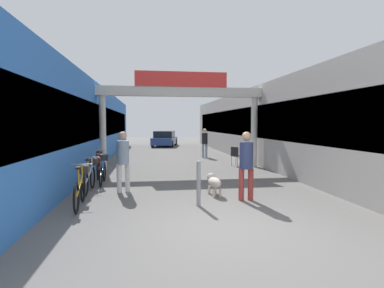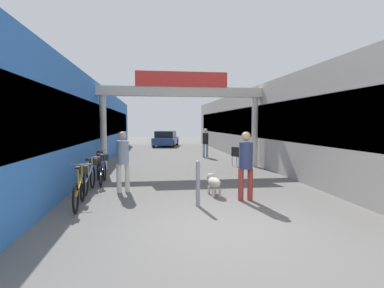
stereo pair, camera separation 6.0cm
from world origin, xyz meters
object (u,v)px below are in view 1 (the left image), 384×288
at_px(pedestrian_carrying_crate, 205,141).
at_px(bicycle_red_farthest, 99,165).
at_px(pedestrian_companion, 123,158).
at_px(dog_on_leash, 214,182).
at_px(bollard_post_metal, 199,183).
at_px(bicycle_silver_second, 90,176).
at_px(cafe_chair_black_nearer, 236,154).
at_px(bicycle_blue_third, 103,170).
at_px(pedestrian_with_dog, 246,161).
at_px(bicycle_orange_nearest, 80,188).
at_px(parked_car_blue, 165,139).

bearing_deg(pedestrian_carrying_crate, bicycle_red_farthest, -130.93).
relative_size(pedestrian_companion, dog_on_leash, 2.20).
distance_m(bicycle_red_farthest, bollard_post_metal, 5.30).
distance_m(bicycle_silver_second, bollard_post_metal, 3.50).
relative_size(dog_on_leash, cafe_chair_black_nearer, 0.89).
bearing_deg(pedestrian_companion, bollard_post_metal, -42.05).
distance_m(bicycle_red_farthest, cafe_chair_black_nearer, 6.20).
bearing_deg(bicycle_blue_third, pedestrian_carrying_crate, 56.33).
bearing_deg(dog_on_leash, bicycle_blue_third, 148.13).
relative_size(pedestrian_with_dog, dog_on_leash, 2.23).
height_order(pedestrian_companion, bicycle_blue_third, pedestrian_companion).
bearing_deg(pedestrian_carrying_crate, bicycle_silver_second, -120.96).
height_order(pedestrian_companion, dog_on_leash, pedestrian_companion).
bearing_deg(bollard_post_metal, pedestrian_with_dog, 15.12).
xyz_separation_m(bicycle_red_farthest, bollard_post_metal, (3.01, -4.35, 0.12)).
bearing_deg(bicycle_silver_second, pedestrian_carrying_crate, 59.04).
distance_m(pedestrian_carrying_crate, bicycle_blue_third, 8.52).
relative_size(pedestrian_companion, bicycle_blue_third, 1.03).
bearing_deg(pedestrian_companion, cafe_chair_black_nearer, 45.15).
height_order(pedestrian_with_dog, bicycle_orange_nearest, pedestrian_with_dog).
distance_m(pedestrian_companion, bicycle_blue_third, 1.68).
bearing_deg(bollard_post_metal, parked_car_blue, 89.52).
xyz_separation_m(bicycle_blue_third, cafe_chair_black_nearer, (5.49, 3.36, 0.10)).
bearing_deg(pedestrian_companion, bicycle_silver_second, 164.45).
relative_size(pedestrian_with_dog, bicycle_blue_third, 1.04).
bearing_deg(pedestrian_with_dog, dog_on_leash, 133.75).
relative_size(bicycle_silver_second, parked_car_blue, 0.40).
xyz_separation_m(bicycle_red_farthest, cafe_chair_black_nearer, (5.83, 2.11, 0.10)).
bearing_deg(bicycle_silver_second, bicycle_red_farthest, 93.32).
xyz_separation_m(bicycle_silver_second, bollard_post_metal, (2.88, -1.99, 0.12)).
bearing_deg(bicycle_red_farthest, dog_on_leash, -42.30).
height_order(bicycle_silver_second, bollard_post_metal, bollard_post_metal).
relative_size(bicycle_red_farthest, parked_car_blue, 0.39).
relative_size(pedestrian_with_dog, pedestrian_companion, 1.01).
bearing_deg(pedestrian_with_dog, bicycle_orange_nearest, 179.39).
bearing_deg(pedestrian_with_dog, bicycle_blue_third, 145.21).
distance_m(dog_on_leash, parked_car_blue, 18.20).
bearing_deg(parked_car_blue, bicycle_silver_second, -99.98).
relative_size(bicycle_blue_third, bollard_post_metal, 1.54).
bearing_deg(bicycle_silver_second, parked_car_blue, 80.02).
relative_size(pedestrian_companion, bicycle_red_farthest, 1.03).
height_order(bicycle_orange_nearest, bicycle_blue_third, same).
xyz_separation_m(pedestrian_companion, bicycle_silver_second, (-0.97, 0.27, -0.56)).
xyz_separation_m(pedestrian_with_dog, bollard_post_metal, (-1.29, -0.35, -0.46)).
distance_m(pedestrian_carrying_crate, bicycle_silver_second, 9.56).
height_order(bicycle_red_farthest, bollard_post_metal, bollard_post_metal).
xyz_separation_m(pedestrian_with_dog, bicycle_red_farthest, (-4.30, 4.01, -0.58)).
bearing_deg(dog_on_leash, pedestrian_carrying_crate, 81.07).
height_order(pedestrian_companion, bicycle_red_farthest, pedestrian_companion).
relative_size(bicycle_silver_second, bollard_post_metal, 1.54).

